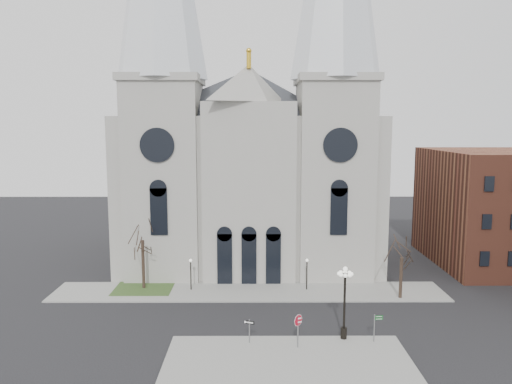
{
  "coord_description": "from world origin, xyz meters",
  "views": [
    {
      "loc": [
        0.52,
        -38.39,
        17.08
      ],
      "look_at": [
        0.72,
        8.0,
        10.82
      ],
      "focal_mm": 35.0,
      "sensor_mm": 36.0,
      "label": 1
    }
  ],
  "objects_px": {
    "stop_sign": "(298,324)",
    "one_way_sign": "(249,327)",
    "globe_lamp": "(345,294)",
    "street_name_sign": "(375,326)"
  },
  "relations": [
    {
      "from": "stop_sign",
      "to": "globe_lamp",
      "type": "xyz_separation_m",
      "value": [
        3.81,
        1.58,
        1.84
      ]
    },
    {
      "from": "stop_sign",
      "to": "one_way_sign",
      "type": "bearing_deg",
      "value": 144.21
    },
    {
      "from": "globe_lamp",
      "to": "one_way_sign",
      "type": "height_order",
      "value": "globe_lamp"
    },
    {
      "from": "stop_sign",
      "to": "street_name_sign",
      "type": "relative_size",
      "value": 1.2
    },
    {
      "from": "stop_sign",
      "to": "one_way_sign",
      "type": "height_order",
      "value": "stop_sign"
    },
    {
      "from": "globe_lamp",
      "to": "street_name_sign",
      "type": "distance_m",
      "value": 3.42
    },
    {
      "from": "stop_sign",
      "to": "one_way_sign",
      "type": "xyz_separation_m",
      "value": [
        -3.72,
        0.81,
        -0.57
      ]
    },
    {
      "from": "globe_lamp",
      "to": "street_name_sign",
      "type": "bearing_deg",
      "value": -13.68
    },
    {
      "from": "one_way_sign",
      "to": "stop_sign",
      "type": "bearing_deg",
      "value": 4.97
    },
    {
      "from": "street_name_sign",
      "to": "globe_lamp",
      "type": "bearing_deg",
      "value": 161.26
    }
  ]
}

